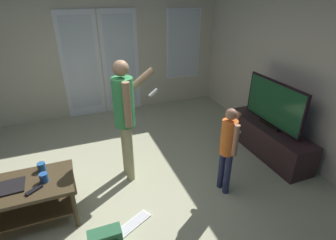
# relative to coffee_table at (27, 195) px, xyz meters

# --- Properties ---
(ground_plane) EXTENTS (5.73, 5.55, 0.02)m
(ground_plane) POSITION_rel_coffee_table_xyz_m (0.91, -0.02, -0.38)
(ground_plane) COLOR #ADAD8C
(wall_back_with_doors) EXTENTS (5.73, 0.09, 2.62)m
(wall_back_with_doors) POSITION_rel_coffee_table_xyz_m (1.01, 2.71, 0.90)
(wall_back_with_doors) COLOR beige
(wall_back_with_doors) RESTS_ON ground_plane
(wall_right_plain) EXTENTS (0.06, 5.55, 2.59)m
(wall_right_plain) POSITION_rel_coffee_table_xyz_m (3.74, -0.02, 0.93)
(wall_right_plain) COLOR beige
(wall_right_plain) RESTS_ON ground_plane
(coffee_table) EXTENTS (0.99, 0.60, 0.50)m
(coffee_table) POSITION_rel_coffee_table_xyz_m (0.00, 0.00, 0.00)
(coffee_table) COLOR #40321F
(coffee_table) RESTS_ON ground_plane
(tv_stand) EXTENTS (0.44, 1.54, 0.47)m
(tv_stand) POSITION_rel_coffee_table_xyz_m (3.38, 0.18, -0.13)
(tv_stand) COLOR #311E21
(tv_stand) RESTS_ON ground_plane
(flat_screen_tv) EXTENTS (0.08, 1.13, 0.70)m
(flat_screen_tv) POSITION_rel_coffee_table_xyz_m (3.38, 0.18, 0.46)
(flat_screen_tv) COLOR black
(flat_screen_tv) RESTS_ON tv_stand
(person_adult) EXTENTS (0.64, 0.46, 1.63)m
(person_adult) POSITION_rel_coffee_table_xyz_m (1.21, 0.39, 0.61)
(person_adult) COLOR tan
(person_adult) RESTS_ON ground_plane
(person_child) EXTENTS (0.37, 0.33, 1.16)m
(person_child) POSITION_rel_coffee_table_xyz_m (2.27, -0.34, 0.32)
(person_child) COLOR navy
(person_child) RESTS_ON ground_plane
(backpack) EXTENTS (0.33, 0.19, 0.21)m
(backpack) POSITION_rel_coffee_table_xyz_m (0.71, -0.65, -0.27)
(backpack) COLOR #2C613F
(backpack) RESTS_ON ground_plane
(loose_keyboard) EXTENTS (0.45, 0.32, 0.02)m
(loose_keyboard) POSITION_rel_coffee_table_xyz_m (1.03, -0.48, -0.36)
(loose_keyboard) COLOR white
(loose_keyboard) RESTS_ON ground_plane
(laptop_closed) EXTENTS (0.35, 0.26, 0.02)m
(laptop_closed) POSITION_rel_coffee_table_xyz_m (-0.15, -0.00, 0.15)
(laptop_closed) COLOR black
(laptop_closed) RESTS_ON coffee_table
(cup_near_edge) EXTENTS (0.09, 0.09, 0.10)m
(cup_near_edge) POSITION_rel_coffee_table_xyz_m (0.21, -0.02, 0.19)
(cup_near_edge) COLOR #245195
(cup_near_edge) RESTS_ON coffee_table
(cup_by_laptop) EXTENTS (0.09, 0.09, 0.09)m
(cup_by_laptop) POSITION_rel_coffee_table_xyz_m (0.18, 0.20, 0.18)
(cup_by_laptop) COLOR #235691
(cup_by_laptop) RESTS_ON coffee_table
(tv_remote_black) EXTENTS (0.17, 0.14, 0.02)m
(tv_remote_black) POSITION_rel_coffee_table_xyz_m (0.11, -0.15, 0.15)
(tv_remote_black) COLOR black
(tv_remote_black) RESTS_ON coffee_table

